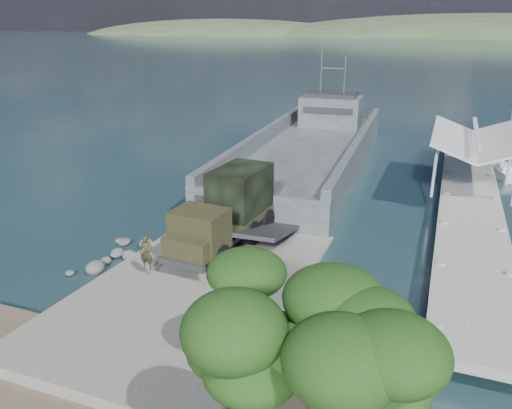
{
  "coord_description": "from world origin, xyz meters",
  "views": [
    {
      "loc": [
        10.78,
        -20.79,
        12.83
      ],
      "look_at": [
        0.49,
        6.0,
        2.39
      ],
      "focal_mm": 35.0,
      "sensor_mm": 36.0,
      "label": 1
    }
  ],
  "objects_px": {
    "landing_craft": "(309,157)",
    "overhang_tree": "(307,331)",
    "military_truck": "(228,210)",
    "sailboat_near": "(503,171)",
    "pier": "(470,181)",
    "soldier": "(147,260)"
  },
  "relations": [
    {
      "from": "pier",
      "to": "sailboat_near",
      "type": "bearing_deg",
      "value": 70.68
    },
    {
      "from": "pier",
      "to": "landing_craft",
      "type": "height_order",
      "value": "landing_craft"
    },
    {
      "from": "pier",
      "to": "soldier",
      "type": "bearing_deg",
      "value": -128.06
    },
    {
      "from": "landing_craft",
      "to": "military_truck",
      "type": "bearing_deg",
      "value": -91.47
    },
    {
      "from": "landing_craft",
      "to": "military_truck",
      "type": "height_order",
      "value": "landing_craft"
    },
    {
      "from": "military_truck",
      "to": "sailboat_near",
      "type": "bearing_deg",
      "value": 59.17
    },
    {
      "from": "landing_craft",
      "to": "overhang_tree",
      "type": "xyz_separation_m",
      "value": [
        8.97,
        -33.42,
        4.2
      ]
    },
    {
      "from": "pier",
      "to": "overhang_tree",
      "type": "xyz_separation_m",
      "value": [
        -5.02,
        -28.5,
        3.54
      ]
    },
    {
      "from": "pier",
      "to": "landing_craft",
      "type": "distance_m",
      "value": 14.84
    },
    {
      "from": "sailboat_near",
      "to": "soldier",
      "type": "bearing_deg",
      "value": -139.66
    },
    {
      "from": "pier",
      "to": "military_truck",
      "type": "height_order",
      "value": "pier"
    },
    {
      "from": "overhang_tree",
      "to": "pier",
      "type": "bearing_deg",
      "value": 80.01
    },
    {
      "from": "landing_craft",
      "to": "military_truck",
      "type": "xyz_separation_m",
      "value": [
        0.47,
        -19.66,
        1.66
      ]
    },
    {
      "from": "landing_craft",
      "to": "sailboat_near",
      "type": "xyz_separation_m",
      "value": [
        17.03,
        3.76,
        -0.56
      ]
    },
    {
      "from": "pier",
      "to": "overhang_tree",
      "type": "height_order",
      "value": "overhang_tree"
    },
    {
      "from": "sailboat_near",
      "to": "military_truck",
      "type": "bearing_deg",
      "value": -141.8
    },
    {
      "from": "landing_craft",
      "to": "overhang_tree",
      "type": "bearing_deg",
      "value": -77.82
    },
    {
      "from": "soldier",
      "to": "sailboat_near",
      "type": "bearing_deg",
      "value": 47.75
    },
    {
      "from": "military_truck",
      "to": "sailboat_near",
      "type": "relative_size",
      "value": 1.31
    },
    {
      "from": "pier",
      "to": "soldier",
      "type": "xyz_separation_m",
      "value": [
        -15.71,
        -20.06,
        -0.16
      ]
    },
    {
      "from": "pier",
      "to": "overhang_tree",
      "type": "relative_size",
      "value": 6.23
    },
    {
      "from": "pier",
      "to": "military_truck",
      "type": "xyz_separation_m",
      "value": [
        -13.52,
        -14.74,
        1.0
      ]
    }
  ]
}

